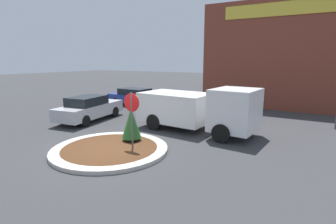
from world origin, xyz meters
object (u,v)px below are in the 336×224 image
parked_sedan_blue (137,97)px  parked_sedan_silver (89,108)px  stop_sign (132,111)px  utility_truck (197,108)px

parked_sedan_blue → parked_sedan_silver: size_ratio=1.02×
stop_sign → parked_sedan_silver: stop_sign is taller
stop_sign → parked_sedan_blue: stop_sign is taller
parked_sedan_blue → parked_sedan_silver: 5.58m
utility_truck → parked_sedan_blue: utility_truck is taller
stop_sign → utility_truck: 4.12m
parked_sedan_silver → utility_truck: bearing=-88.6°
stop_sign → utility_truck: bearing=75.5°
utility_truck → stop_sign: bearing=-100.1°
utility_truck → parked_sedan_blue: 8.52m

